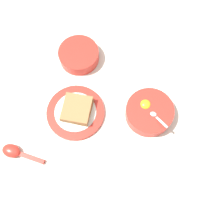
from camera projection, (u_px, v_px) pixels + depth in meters
The scene contains 6 objects.
ground_plane at pixel (100, 111), 0.91m from camera, with size 3.00×3.00×0.00m, color silver.
egg_bowl at pixel (149, 112), 0.88m from camera, with size 0.16×0.16×0.08m.
toast_plate at pixel (76, 112), 0.90m from camera, with size 0.20×0.20×0.01m.
toast_sandwich at pixel (77, 109), 0.88m from camera, with size 0.11×0.11×0.03m.
soup_spoon at pixel (15, 152), 0.85m from camera, with size 0.15×0.05×0.03m.
congee_bowl at pixel (79, 55), 0.96m from camera, with size 0.15×0.15×0.05m.
Camera 1 is at (-0.14, 0.27, 0.86)m, focal length 42.00 mm.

